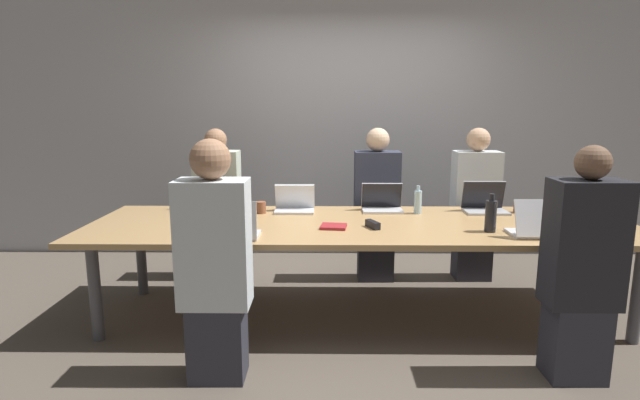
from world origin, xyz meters
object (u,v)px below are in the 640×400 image
(laptop_near_left, at_px, (234,228))
(cup_near_left, at_px, (199,228))
(laptop_far_right, at_px, (484,203))
(bottle_far_center, at_px, (418,202))
(laptop_near_right, at_px, (538,226))
(bottle_near_right, at_px, (491,216))
(person_near_right, at_px, (582,270))
(stapler, at_px, (373,225))
(person_far_left, at_px, (218,207))
(person_near_left, at_px, (215,266))
(person_far_center, at_px, (376,207))
(cup_far_midleft, at_px, (261,207))
(cup_near_right, at_px, (579,230))
(laptop_far_midleft, at_px, (295,204))
(laptop_far_center, at_px, (382,203))
(cup_far_right, at_px, (519,207))
(cup_far_left, at_px, (234,205))
(person_far_right, at_px, (474,207))
(bottle_near_left, at_px, (202,216))
(laptop_far_left, at_px, (204,201))

(laptop_near_left, height_order, cup_near_left, laptop_near_left)
(cup_near_left, relative_size, laptop_far_right, 0.29)
(bottle_far_center, distance_m, laptop_near_right, 0.97)
(cup_near_left, distance_m, bottle_near_right, 1.97)
(person_near_right, distance_m, bottle_near_right, 0.71)
(laptop_near_left, height_order, stapler, laptop_near_left)
(person_far_left, bearing_deg, person_near_left, -78.54)
(person_far_center, bearing_deg, laptop_near_right, -52.46)
(laptop_far_right, distance_m, cup_far_midleft, 1.81)
(person_far_center, height_order, bottle_near_right, person_far_center)
(laptop_far_right, distance_m, stapler, 1.11)
(person_far_center, distance_m, person_near_left, 2.03)
(laptop_near_right, relative_size, cup_near_right, 3.63)
(laptop_far_midleft, bearing_deg, laptop_far_center, 2.82)
(laptop_far_midleft, xyz_separation_m, stapler, (0.59, -0.55, -0.04))
(person_far_left, bearing_deg, laptop_far_center, -16.82)
(bottle_near_right, xyz_separation_m, person_far_left, (-2.11, 1.12, -0.18))
(bottle_far_center, height_order, stapler, bottle_far_center)
(cup_near_right, distance_m, laptop_far_right, 0.87)
(person_near_left, bearing_deg, person_far_left, -78.54)
(laptop_far_center, bearing_deg, cup_far_right, -3.09)
(laptop_near_left, relative_size, laptop_far_midleft, 0.97)
(cup_far_left, bearing_deg, bottle_near_right, -19.37)
(bottle_far_center, height_order, cup_far_left, bottle_far_center)
(bottle_near_right, distance_m, person_far_right, 1.15)
(bottle_near_left, height_order, cup_far_right, bottle_near_left)
(laptop_near_right, relative_size, person_near_right, 0.25)
(laptop_far_center, relative_size, person_near_right, 0.24)
(bottle_far_center, bearing_deg, bottle_near_right, -56.00)
(cup_near_left, relative_size, laptop_near_right, 0.29)
(laptop_far_right, height_order, cup_far_right, laptop_far_right)
(cup_near_right, xyz_separation_m, stapler, (-1.33, 0.22, -0.02))
(person_far_center, height_order, person_near_right, person_far_center)
(laptop_near_left, distance_m, cup_far_right, 2.30)
(bottle_far_center, distance_m, cup_far_left, 1.49)
(laptop_far_right, bearing_deg, person_near_right, -82.37)
(laptop_far_right, distance_m, person_far_right, 0.49)
(person_near_right, height_order, stapler, person_near_right)
(bottle_near_right, bearing_deg, cup_far_midleft, 160.64)
(person_far_left, bearing_deg, laptop_far_midleft, -32.89)
(cup_near_left, relative_size, laptop_far_left, 0.30)
(person_far_right, distance_m, cup_far_midleft, 1.95)
(person_far_left, relative_size, laptop_far_right, 4.04)
(laptop_far_midleft, bearing_deg, cup_far_left, 178.65)
(person_near_left, bearing_deg, bottle_far_center, -138.45)
(bottle_far_center, distance_m, person_far_left, 1.81)
(laptop_near_right, height_order, person_far_left, person_far_left)
(cup_far_left, relative_size, laptop_far_midleft, 0.31)
(person_near_left, bearing_deg, bottle_near_left, -70.04)
(cup_near_right, height_order, stapler, cup_near_right)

